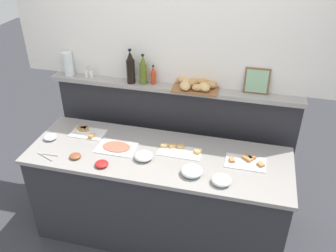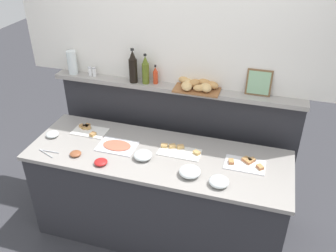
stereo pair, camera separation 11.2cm
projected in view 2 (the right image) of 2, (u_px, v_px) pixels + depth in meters
ground_plane at (175, 190)px, 3.99m from camera, size 12.00×12.00×0.00m
buffet_counter at (158, 194)px, 3.26m from camera, size 2.22×0.76×0.91m
back_ledge_unit at (175, 140)px, 3.59m from camera, size 2.31×0.22×1.32m
upper_wall_panel at (177, 10)px, 2.95m from camera, size 2.91×0.08×1.28m
sandwich_platter_rear at (246, 164)px, 2.89m from camera, size 0.32×0.20×0.04m
sandwich_platter_front at (179, 151)px, 3.05m from camera, size 0.36×0.18×0.04m
sandwich_platter_side at (89, 130)px, 3.33m from camera, size 0.31×0.19×0.04m
cold_cuts_platter at (117, 146)px, 3.12m from camera, size 0.33×0.23×0.02m
glass_bowl_large at (219, 182)px, 2.68m from camera, size 0.15×0.15×0.06m
glass_bowl_medium at (52, 134)px, 3.25m from camera, size 0.11×0.11×0.05m
glass_bowl_small at (190, 172)px, 2.77m from camera, size 0.17×0.17×0.07m
glass_bowl_extra at (143, 155)px, 2.96m from camera, size 0.16×0.16×0.06m
condiment_bowl_teal at (75, 154)px, 3.00m from camera, size 0.10×0.10×0.03m
condiment_bowl_dark at (101, 162)px, 2.90m from camera, size 0.11×0.11×0.04m
serving_tongs at (47, 152)px, 3.04m from camera, size 0.19×0.08×0.01m
olive_oil_bottle at (145, 70)px, 3.19m from camera, size 0.06×0.06×0.28m
wine_bottle_dark at (133, 67)px, 3.20m from camera, size 0.08×0.08×0.32m
hot_sauce_bottle at (155, 76)px, 3.21m from camera, size 0.04×0.04×0.18m
salt_shaker at (90, 71)px, 3.38m from camera, size 0.03×0.03×0.09m
pepper_shaker at (94, 72)px, 3.37m from camera, size 0.03×0.03×0.09m
bread_basket at (197, 85)px, 3.13m from camera, size 0.42×0.31×0.08m
framed_picture at (259, 83)px, 3.00m from camera, size 0.21×0.05×0.22m
water_carafe at (72, 62)px, 3.39m from camera, size 0.09×0.09×0.22m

